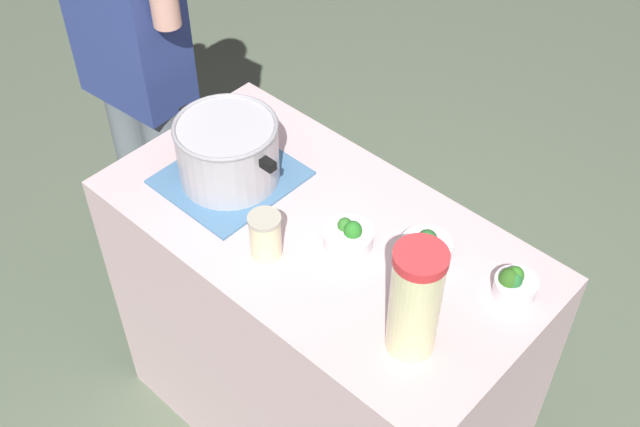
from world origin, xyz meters
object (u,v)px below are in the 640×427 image
(broccoli_bowl_front, at_px, (349,236))
(person_cook, at_px, (135,67))
(mason_jar, at_px, (265,235))
(broccoli_bowl_back, at_px, (514,284))
(broccoli_bowl_center, at_px, (425,248))
(lemonade_pitcher, at_px, (415,301))
(cooking_pot, at_px, (228,150))

(broccoli_bowl_front, height_order, person_cook, person_cook)
(mason_jar, distance_m, broccoli_bowl_back, 0.59)
(broccoli_bowl_center, distance_m, broccoli_bowl_back, 0.22)
(lemonade_pitcher, bearing_deg, broccoli_bowl_back, -107.30)
(person_cook, bearing_deg, broccoli_bowl_front, 173.27)
(mason_jar, height_order, broccoli_bowl_front, mason_jar)
(cooking_pot, xyz_separation_m, mason_jar, (-0.26, 0.12, -0.04))
(mason_jar, bearing_deg, broccoli_bowl_back, -149.53)
(cooking_pot, relative_size, broccoli_bowl_front, 2.75)
(broccoli_bowl_center, height_order, person_cook, person_cook)
(mason_jar, bearing_deg, broccoli_bowl_front, -128.62)
(cooking_pot, distance_m, broccoli_bowl_center, 0.57)
(broccoli_bowl_center, bearing_deg, mason_jar, 41.24)
(person_cook, bearing_deg, mason_jar, 162.43)
(lemonade_pitcher, height_order, broccoli_bowl_center, lemonade_pitcher)
(broccoli_bowl_front, relative_size, broccoli_bowl_center, 0.97)
(lemonade_pitcher, xyz_separation_m, broccoli_bowl_center, (0.13, -0.23, -0.12))
(mason_jar, bearing_deg, cooking_pot, -25.18)
(broccoli_bowl_front, bearing_deg, mason_jar, 51.38)
(cooking_pot, distance_m, lemonade_pitcher, 0.69)
(cooking_pot, distance_m, mason_jar, 0.29)
(broccoli_bowl_front, xyz_separation_m, broccoli_bowl_back, (-0.38, -0.14, 0.01))
(broccoli_bowl_front, height_order, broccoli_bowl_center, same)
(broccoli_bowl_center, height_order, broccoli_bowl_back, same)
(lemonade_pitcher, height_order, broccoli_bowl_front, lemonade_pitcher)
(broccoli_bowl_back, bearing_deg, broccoli_bowl_center, 11.82)
(cooking_pot, height_order, lemonade_pitcher, lemonade_pitcher)
(cooking_pot, bearing_deg, lemonade_pitcher, 171.84)
(broccoli_bowl_back, bearing_deg, mason_jar, 30.47)
(lemonade_pitcher, xyz_separation_m, broccoli_bowl_back, (-0.08, -0.27, -0.11))
(lemonade_pitcher, relative_size, broccoli_bowl_front, 2.36)
(cooking_pot, distance_m, broccoli_bowl_back, 0.79)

